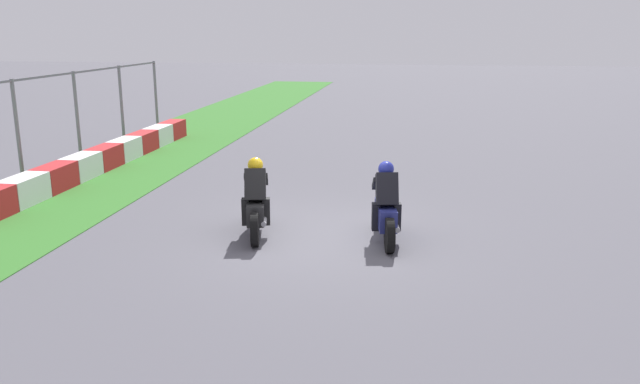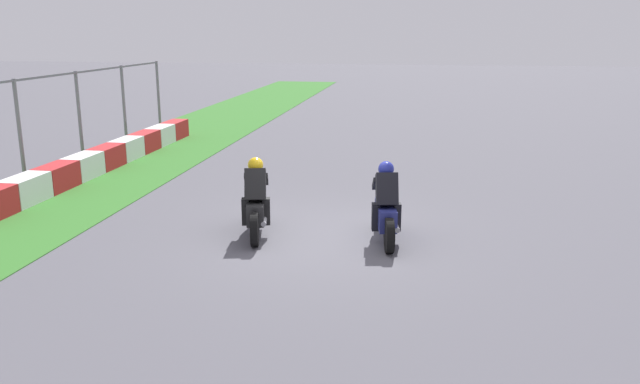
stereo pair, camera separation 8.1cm
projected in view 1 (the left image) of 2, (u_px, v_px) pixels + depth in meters
The scene contains 3 objects.
ground_plane at pixel (322, 237), 12.45m from camera, with size 120.00×120.00×0.00m, color #54525A.
rider_lane_a at pixel (386, 209), 12.11m from camera, with size 2.04×0.60×1.51m.
rider_lane_b at pixel (256, 204), 12.45m from camera, with size 2.02×0.64×1.51m.
Camera 1 is at (-11.70, -1.80, 3.93)m, focal length 36.17 mm.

